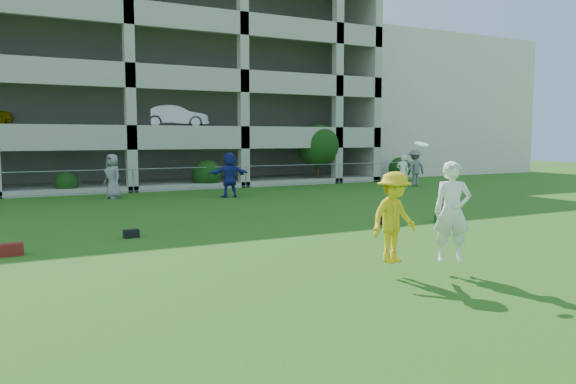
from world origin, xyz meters
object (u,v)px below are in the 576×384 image
bystander_f (415,168)px  frisbee_contest (414,215)px  crate_d (388,220)px  bystander_c (113,176)px  bystander_e (403,171)px  parking_garage (99,84)px  stucco_building (393,109)px  bystander_d (229,175)px

bystander_f → frisbee_contest: frisbee_contest is taller
crate_d → frisbee_contest: frisbee_contest is taller
bystander_c → bystander_f: (16.09, -1.22, 0.02)m
bystander_e → bystander_f: bystander_f is taller
crate_d → parking_garage: size_ratio=0.01×
bystander_c → parking_garage: (1.40, 11.03, 5.03)m
bystander_c → bystander_e: 14.81m
bystander_c → stucco_building: bearing=90.0°
bystander_c → bystander_d: (4.78, -1.87, 0.03)m
bystander_d → frisbee_contest: size_ratio=0.86×
bystander_d → parking_garage: parking_garage is taller
bystander_e → frisbee_contest: (-12.16, -15.18, 0.30)m
bystander_c → bystander_d: bearing=43.8°
stucco_building → bystander_c: bearing=-155.1°
bystander_d → crate_d: 9.96m
stucco_building → frisbee_contest: size_ratio=6.79×
parking_garage → bystander_f: bearing=-39.8°
stucco_building → bystander_e: size_ratio=9.00×
crate_d → frisbee_contest: (-3.56, -5.35, 1.04)m
stucco_building → bystander_f: 15.57m
stucco_building → frisbee_contest: (-21.88, -28.39, -3.81)m
bystander_e → parking_garage: bearing=-9.6°
bystander_c → bystander_d: bystander_d is taller
bystander_e → bystander_f: size_ratio=0.88×
bystander_c → frisbee_contest: 17.25m
parking_garage → stucco_building: bearing=0.7°
crate_d → parking_garage: parking_garage is taller
bystander_d → crate_d: (1.32, -9.84, -0.87)m
bystander_e → crate_d: 13.08m
bystander_f → frisbee_contest: bearing=48.6°
bystander_f → parking_garage: parking_garage is taller
stucco_building → parking_garage: (-23.01, -0.30, 1.01)m
stucco_building → bystander_f: (-8.32, -12.55, -3.99)m
bystander_d → bystander_f: bystander_d is taller
bystander_d → stucco_building: bearing=-143.8°
bystander_c → frisbee_contest: bearing=-16.4°
bystander_f → parking_garage: size_ratio=0.07×
crate_d → bystander_d: bearing=97.6°
bystander_e → crate_d: bystander_e is taller
bystander_e → bystander_c: bearing=27.2°
stucco_building → frisbee_contest: 36.04m
bystander_f → crate_d: bearing=45.5°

